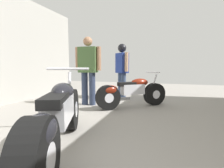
{
  "coord_description": "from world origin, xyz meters",
  "views": [
    {
      "loc": [
        1.02,
        0.3,
        1.0
      ],
      "look_at": [
        0.09,
        3.12,
        0.69
      ],
      "focal_mm": 27.0,
      "sensor_mm": 36.0,
      "label": 1
    }
  ],
  "objects_px": {
    "motorcycle_black_naked": "(131,92)",
    "mechanic_in_blue": "(88,67)",
    "motorcycle_maroon_cruiser": "(58,119)",
    "mechanic_with_helmet": "(122,66)"
  },
  "relations": [
    {
      "from": "motorcycle_black_naked",
      "to": "mechanic_in_blue",
      "type": "xyz_separation_m",
      "value": [
        -1.12,
        -0.06,
        0.62
      ]
    },
    {
      "from": "motorcycle_maroon_cruiser",
      "to": "mechanic_with_helmet",
      "type": "relative_size",
      "value": 1.19
    },
    {
      "from": "motorcycle_maroon_cruiser",
      "to": "mechanic_in_blue",
      "type": "xyz_separation_m",
      "value": [
        -0.8,
        2.37,
        0.57
      ]
    },
    {
      "from": "motorcycle_black_naked",
      "to": "mechanic_with_helmet",
      "type": "distance_m",
      "value": 1.35
    },
    {
      "from": "motorcycle_black_naked",
      "to": "mechanic_in_blue",
      "type": "relative_size",
      "value": 0.87
    },
    {
      "from": "mechanic_in_blue",
      "to": "mechanic_with_helmet",
      "type": "distance_m",
      "value": 1.28
    },
    {
      "from": "motorcycle_maroon_cruiser",
      "to": "mechanic_with_helmet",
      "type": "bearing_deg",
      "value": 93.35
    },
    {
      "from": "motorcycle_maroon_cruiser",
      "to": "mechanic_with_helmet",
      "type": "xyz_separation_m",
      "value": [
        -0.21,
        3.51,
        0.6
      ]
    },
    {
      "from": "motorcycle_maroon_cruiser",
      "to": "motorcycle_black_naked",
      "type": "bearing_deg",
      "value": 82.63
    },
    {
      "from": "mechanic_with_helmet",
      "to": "motorcycle_black_naked",
      "type": "bearing_deg",
      "value": -64.02
    }
  ]
}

